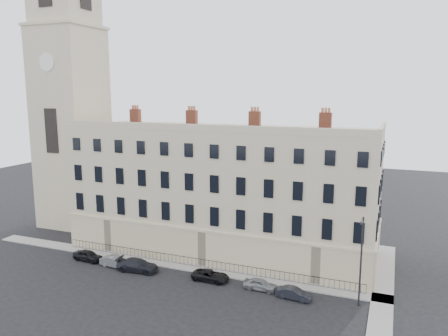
% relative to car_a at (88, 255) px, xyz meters
% --- Properties ---
extents(ground, '(160.00, 160.00, 0.00)m').
position_rel_car_a_xyz_m(ground, '(18.88, -2.53, -0.62)').
color(ground, black).
rests_on(ground, ground).
extents(terrace, '(36.22, 12.22, 17.00)m').
position_rel_car_a_xyz_m(terrace, '(12.92, 9.44, 6.87)').
color(terrace, '#C7B994').
rests_on(terrace, ground).
extents(church_tower, '(8.00, 8.13, 44.00)m').
position_rel_car_a_xyz_m(church_tower, '(-11.12, 11.47, 18.04)').
color(church_tower, '#C7B994').
rests_on(church_tower, ground).
extents(pavement_terrace, '(48.00, 2.00, 0.12)m').
position_rel_car_a_xyz_m(pavement_terrace, '(8.88, 2.47, -0.56)').
color(pavement_terrace, gray).
rests_on(pavement_terrace, ground).
extents(pavement_east_return, '(2.00, 24.00, 0.12)m').
position_rel_car_a_xyz_m(pavement_east_return, '(31.88, 5.47, -0.56)').
color(pavement_east_return, gray).
rests_on(pavement_east_return, ground).
extents(railings, '(35.00, 0.04, 0.96)m').
position_rel_car_a_xyz_m(railings, '(12.88, 2.87, -0.07)').
color(railings, black).
rests_on(railings, ground).
extents(car_a, '(3.74, 1.69, 1.24)m').
position_rel_car_a_xyz_m(car_a, '(0.00, 0.00, 0.00)').
color(car_a, black).
rests_on(car_a, ground).
extents(car_b, '(3.73, 1.50, 1.21)m').
position_rel_car_a_xyz_m(car_b, '(4.04, -0.31, -0.02)').
color(car_b, slate).
rests_on(car_b, ground).
extents(car_c, '(4.80, 2.28, 1.35)m').
position_rel_car_a_xyz_m(car_c, '(6.94, -0.42, 0.05)').
color(car_c, black).
rests_on(car_c, ground).
extents(car_d, '(3.92, 1.82, 1.09)m').
position_rel_car_a_xyz_m(car_d, '(15.25, 0.29, -0.08)').
color(car_d, black).
rests_on(car_d, ground).
extents(car_e, '(3.34, 1.38, 1.13)m').
position_rel_car_a_xyz_m(car_e, '(20.64, 0.15, -0.06)').
color(car_e, gray).
rests_on(car_e, ground).
extents(car_f, '(3.40, 1.42, 1.09)m').
position_rel_car_a_xyz_m(car_f, '(24.12, -0.51, -0.08)').
color(car_f, black).
rests_on(car_f, ground).
extents(streetlamp, '(0.25, 1.82, 8.39)m').
position_rel_car_a_xyz_m(streetlamp, '(29.89, 0.27, 4.03)').
color(streetlamp, '#2A2A2F').
rests_on(streetlamp, ground).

